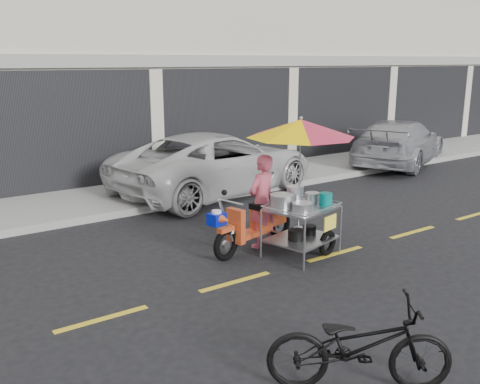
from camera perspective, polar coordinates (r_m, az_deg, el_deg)
ground at (r=9.03m, az=10.10°, el=-6.54°), size 90.00×90.00×0.00m
sidewalk at (r=13.29m, az=-6.79°, el=0.55°), size 45.00×3.00×0.15m
shophouse_block at (r=18.79m, az=-6.94°, el=17.21°), size 36.00×8.11×10.40m
centerline at (r=9.03m, az=10.10°, el=-6.52°), size 42.00×0.10×0.01m
white_pickup at (r=12.80m, az=-2.57°, el=3.12°), size 5.61×3.35×1.46m
silver_pickup at (r=17.00m, az=16.60°, el=5.10°), size 5.12×3.70×1.38m
near_bicycle at (r=5.44m, az=12.60°, el=-15.68°), size 1.80×1.55×0.93m
food_vendor_rig at (r=8.68m, az=4.91°, el=2.59°), size 2.56×2.10×2.27m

